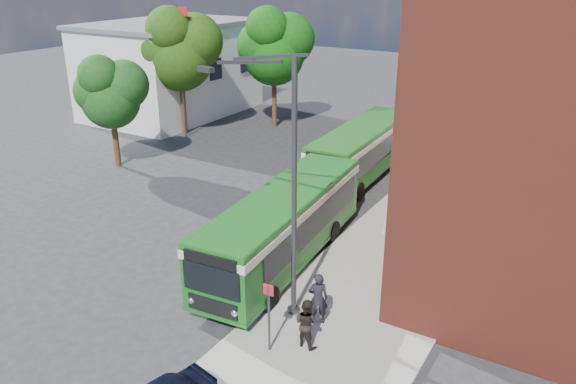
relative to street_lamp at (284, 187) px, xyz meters
The scene contains 14 objects.
ground 7.10m from the street_lamp, 157.54° to the left, with size 120.00×120.00×0.00m, color #262628.
pavement 11.27m from the street_lamp, 77.80° to the left, with size 6.00×48.00×0.15m, color gray.
kerb_line 11.12m from the street_lamp, 95.07° to the left, with size 0.12×48.00×0.01m, color beige.
white_building 30.38m from the street_lamp, 138.79° to the left, with size 9.40×13.40×7.30m.
flagpole 22.89m from the street_lamp, 139.05° to the left, with size 0.95×0.10×9.00m.
street_lamp is the anchor object (origin of this frame).
bus_stop_sign 4.02m from the street_lamp, 70.87° to the right, with size 0.35×0.08×2.52m.
bus_front 4.73m from the street_lamp, 121.63° to the left, with size 3.42×10.91×3.02m.
bus_rear 14.62m from the street_lamp, 103.16° to the left, with size 2.96×10.52×3.02m.
pedestrian_a 3.94m from the street_lamp, ahead, with size 0.69×0.45×1.88m, color black.
pedestrian_b 4.37m from the street_lamp, 40.26° to the right, with size 0.81×0.63×1.67m, color black.
tree_left 18.67m from the street_lamp, 154.26° to the left, with size 4.03×3.83×6.80m.
tree_mid 23.83m from the street_lamp, 138.91° to the left, with size 5.32×5.06×8.99m.
tree_right 24.78m from the street_lamp, 122.92° to the left, with size 5.24×4.98×8.84m.
Camera 1 is at (13.59, -16.42, 11.50)m, focal length 35.00 mm.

